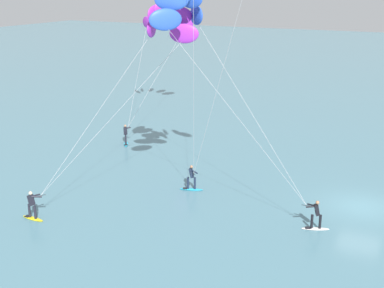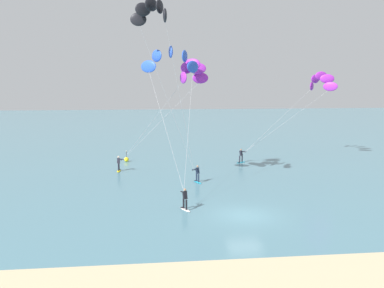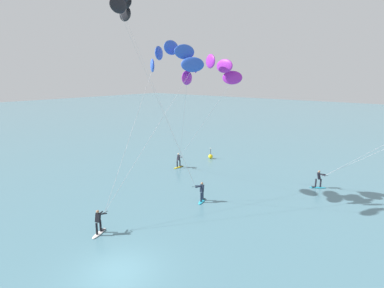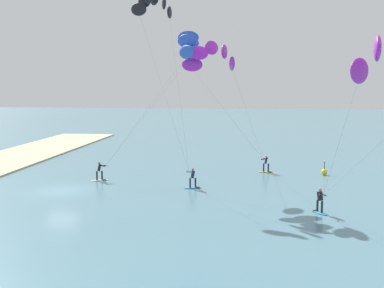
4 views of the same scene
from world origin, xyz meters
name	(u,v)px [view 3 (image 3 of 4)]	position (x,y,z in m)	size (l,w,h in m)	color
ground_plane	(118,272)	(0.00, 0.00, 0.00)	(240.00, 240.00, 0.00)	slate
kitesurfer_nearshore	(169,62)	(-4.75, 9.26, 11.19)	(5.49, 9.56, 12.87)	white
kitesurfer_mid_water	(126,14)	(-6.30, 6.55, 14.52)	(6.46, 6.56, 16.37)	#23ADD1
kitesurfer_downwind	(208,75)	(-2.90, 11.94, 10.23)	(9.66, 7.89, 11.86)	yellow
marker_buoy	(211,156)	(-9.55, 21.69, 0.30)	(0.56, 0.56, 1.38)	yellow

